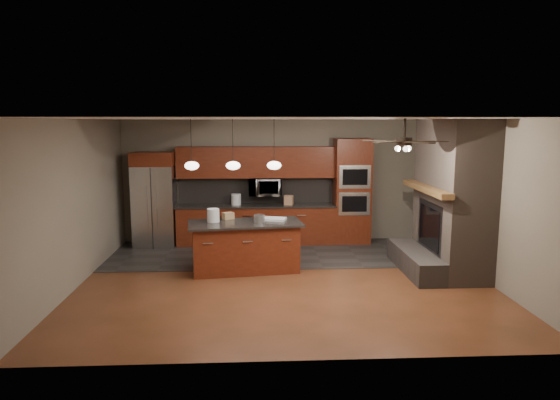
{
  "coord_description": "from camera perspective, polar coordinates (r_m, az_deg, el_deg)",
  "views": [
    {
      "loc": [
        -0.52,
        -8.42,
        2.75
      ],
      "look_at": [
        -0.05,
        0.6,
        1.33
      ],
      "focal_mm": 32.0,
      "sensor_mm": 36.0,
      "label": 1
    }
  ],
  "objects": [
    {
      "name": "right_wall",
      "position": [
        9.43,
        22.28,
        0.02
      ],
      "size": [
        0.02,
        6.0,
        2.8
      ],
      "primitive_type": "cube",
      "color": "gray",
      "rests_on": "ground"
    },
    {
      "name": "counter_box",
      "position": [
        11.23,
        1.0,
        -0.01
      ],
      "size": [
        0.22,
        0.2,
        0.21
      ],
      "primitive_type": "cube",
      "rotation": [
        0.0,
        0.0,
        -0.28
      ],
      "color": "#AD7A59",
      "rests_on": "back_cabinetry"
    },
    {
      "name": "pendant_left",
      "position": [
        9.22,
        -10.05,
        3.91
      ],
      "size": [
        0.26,
        0.26,
        0.92
      ],
      "color": "black",
      "rests_on": "ceiling"
    },
    {
      "name": "oven_tower",
      "position": [
        11.44,
        8.22,
        1.0
      ],
      "size": [
        0.8,
        0.63,
        2.38
      ],
      "color": "maroon",
      "rests_on": "ground"
    },
    {
      "name": "left_wall",
      "position": [
        9.03,
        -22.22,
        -0.33
      ],
      "size": [
        0.02,
        6.0,
        2.8
      ],
      "primitive_type": "cube",
      "color": "gray",
      "rests_on": "ground"
    },
    {
      "name": "paint_tray",
      "position": [
        9.39,
        -0.65,
        -2.18
      ],
      "size": [
        0.49,
        0.4,
        0.04
      ],
      "primitive_type": "cube",
      "rotation": [
        0.0,
        0.0,
        -0.28
      ],
      "color": "silver",
      "rests_on": "kitchen_island"
    },
    {
      "name": "back_cabinetry",
      "position": [
        11.32,
        -2.73,
        -0.53
      ],
      "size": [
        3.59,
        0.64,
        2.2
      ],
      "color": "maroon",
      "rests_on": "ground"
    },
    {
      "name": "back_wall",
      "position": [
        11.51,
        -0.39,
        2.19
      ],
      "size": [
        7.0,
        0.02,
        2.8
      ],
      "primitive_type": "cube",
      "color": "gray",
      "rests_on": "ground"
    },
    {
      "name": "pendant_center",
      "position": [
        9.16,
        -5.38,
        3.97
      ],
      "size": [
        0.26,
        0.26,
        0.92
      ],
      "color": "black",
      "rests_on": "ceiling"
    },
    {
      "name": "ceiling",
      "position": [
        8.44,
        0.54,
        9.27
      ],
      "size": [
        7.0,
        6.0,
        0.02
      ],
      "primitive_type": "cube",
      "color": "white",
      "rests_on": "back_wall"
    },
    {
      "name": "counter_bucket",
      "position": [
        11.26,
        -5.04,
        0.08
      ],
      "size": [
        0.22,
        0.22,
        0.25
      ],
      "primitive_type": "cylinder",
      "rotation": [
        0.0,
        0.0,
        0.01
      ],
      "color": "silver",
      "rests_on": "back_cabinetry"
    },
    {
      "name": "fireplace_column",
      "position": [
        9.62,
        18.74,
        -0.24
      ],
      "size": [
        1.3,
        2.1,
        2.8
      ],
      "color": "brown",
      "rests_on": "ground"
    },
    {
      "name": "cardboard_box",
      "position": [
        9.53,
        -5.96,
        -1.81
      ],
      "size": [
        0.25,
        0.23,
        0.13
      ],
      "primitive_type": "cube",
      "rotation": [
        0.0,
        0.0,
        0.55
      ],
      "color": "#98764E",
      "rests_on": "kitchen_island"
    },
    {
      "name": "ceiling_fan",
      "position": [
        7.97,
        14.02,
        6.56
      ],
      "size": [
        1.27,
        1.33,
        0.41
      ],
      "color": "black",
      "rests_on": "ceiling"
    },
    {
      "name": "refrigerator",
      "position": [
        11.39,
        -14.13,
        0.06
      ],
      "size": [
        0.9,
        0.75,
        2.1
      ],
      "color": "silver",
      "rests_on": "ground"
    },
    {
      "name": "ground",
      "position": [
        8.87,
        0.51,
        -9.13
      ],
      "size": [
        7.0,
        7.0,
        0.0
      ],
      "primitive_type": "plane",
      "color": "brown",
      "rests_on": "ground"
    },
    {
      "name": "slate_tile_patch",
      "position": [
        10.59,
        -0.08,
        -6.09
      ],
      "size": [
        7.0,
        2.4,
        0.01
      ],
      "primitive_type": "cube",
      "color": "#2D2A28",
      "rests_on": "ground"
    },
    {
      "name": "paint_can",
      "position": [
        9.2,
        -2.38,
        -2.12
      ],
      "size": [
        0.24,
        0.24,
        0.14
      ],
      "primitive_type": "cylinder",
      "rotation": [
        0.0,
        0.0,
        -0.2
      ],
      "color": "#AEAFB3",
      "rests_on": "kitchen_island"
    },
    {
      "name": "microwave",
      "position": [
        11.27,
        -1.73,
        1.52
      ],
      "size": [
        0.73,
        0.41,
        0.5
      ],
      "primitive_type": "imported",
      "color": "silver",
      "rests_on": "back_cabinetry"
    },
    {
      "name": "pendant_right",
      "position": [
        9.16,
        -0.68,
        4.01
      ],
      "size": [
        0.26,
        0.26,
        0.92
      ],
      "color": "black",
      "rests_on": "ceiling"
    },
    {
      "name": "kitchen_island",
      "position": [
        9.31,
        -3.99,
        -5.3
      ],
      "size": [
        2.17,
        1.21,
        0.92
      ],
      "rotation": [
        0.0,
        0.0,
        0.13
      ],
      "color": "maroon",
      "rests_on": "ground"
    },
    {
      "name": "white_bucket",
      "position": [
        9.29,
        -7.64,
        -1.75
      ],
      "size": [
        0.24,
        0.24,
        0.25
      ],
      "primitive_type": "cylinder",
      "rotation": [
        0.0,
        0.0,
        -0.06
      ],
      "color": "silver",
      "rests_on": "kitchen_island"
    }
  ]
}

